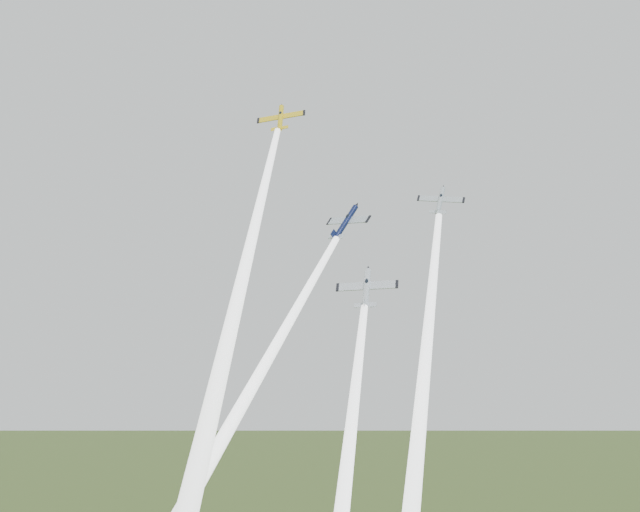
{
  "coord_description": "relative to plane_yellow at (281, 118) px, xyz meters",
  "views": [
    {
      "loc": [
        42.04,
        -105.13,
        76.87
      ],
      "look_at": [
        0.0,
        -6.0,
        92.0
      ],
      "focal_mm": 45.0,
      "sensor_mm": 36.0,
      "label": 1
    }
  ],
  "objects": [
    {
      "name": "plane_yellow",
      "position": [
        0.0,
        0.0,
        0.0
      ],
      "size": [
        9.55,
        7.12,
        7.92
      ],
      "primitive_type": null,
      "rotation": [
        0.93,
        -0.12,
        0.22
      ],
      "color": "yellow"
    },
    {
      "name": "smoke_trail_yellow",
      "position": [
        4.74,
        -21.18,
        -29.24
      ],
      "size": [
        11.54,
        41.14,
        54.84
      ],
      "primitive_type": null,
      "rotation": [
        -0.64,
        0.0,
        0.22
      ],
      "color": "white"
    },
    {
      "name": "plane_navy",
      "position": [
        12.63,
        -4.14,
        -18.48
      ],
      "size": [
        10.19,
        8.28,
        7.95
      ],
      "primitive_type": null,
      "rotation": [
        0.93,
        0.09,
        -0.39
      ],
      "color": "#0D153C"
    },
    {
      "name": "smoke_trail_navy",
      "position": [
        4.79,
        -23.4,
        -46.5
      ],
      "size": [
        17.33,
        37.79,
        52.39
      ],
      "primitive_type": null,
      "rotation": [
        -0.64,
        0.0,
        -0.39
      ],
      "color": "white"
    },
    {
      "name": "plane_silver_right",
      "position": [
        25.6,
        0.22,
        -15.5
      ],
      "size": [
        7.02,
        5.77,
        6.79
      ],
      "primitive_type": null,
      "rotation": [
        0.93,
        0.1,
        0.12
      ],
      "color": "silver"
    },
    {
      "name": "smoke_trail_silver_right",
      "position": [
        28.44,
        -23.15,
        -47.22
      ],
      "size": [
        7.95,
        45.25,
        59.79
      ],
      "primitive_type": null,
      "rotation": [
        -0.64,
        0.0,
        0.12
      ],
      "color": "white"
    },
    {
      "name": "plane_silver_low",
      "position": [
        18.54,
        -11.96,
        -29.05
      ],
      "size": [
        9.5,
        7.42,
        7.68
      ],
      "primitive_type": null,
      "rotation": [
        0.93,
        -0.03,
        0.19
      ],
      "color": "silver"
    }
  ]
}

